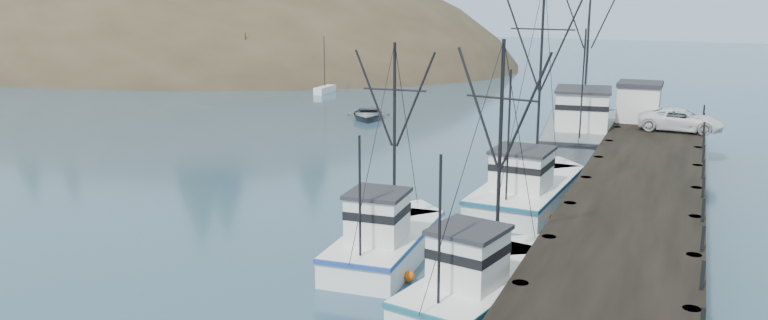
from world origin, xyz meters
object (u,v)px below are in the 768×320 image
Objects in this scene: pier at (639,188)px; trawler_near at (485,283)px; trawler_mid at (388,240)px; pickup_truck at (681,120)px; pier_shed at (639,101)px; motorboat at (367,119)px; work_vessel at (582,131)px; trawler_far at (530,188)px.

pier is 4.41× the size of trawler_near.
trawler_near reaches higher than trawler_mid.
trawler_mid is 27.05m from pickup_truck.
motorboat is (-22.93, 3.81, -3.42)m from pier_shed.
trawler_near reaches higher than pickup_truck.
trawler_mid reaches higher than pickup_truck.
pickup_truck is (1.43, 15.04, 1.06)m from pier.
pier_shed reaches higher than pickup_truck.
motorboat is (-14.94, 31.44, -0.82)m from trawler_mid.
trawler_near is (-4.39, -12.67, -0.87)m from pier.
trawler_near is 1.05× the size of trawler_mid.
pier is 13.55m from trawler_mid.
pier is 32.79m from motorboat.
work_vessel reaches higher than motorboat.
work_vessel is at bearing 80.70° from trawler_mid.
pickup_truck reaches higher than pier.
trawler_near is at bearing -95.39° from pier_shed.
pier_shed is 4.22m from pickup_truck.
trawler_mid reaches higher than pier.
motorboat is (-20.04, 34.48, -0.82)m from trawler_near.
trawler_far is 2.27× the size of pickup_truck.
trawler_mid is at bearing 158.99° from pickup_truck.
work_vessel is at bearing 88.21° from trawler_far.
pier_shed is at bearing 84.61° from trawler_near.
trawler_mid is 34.82m from motorboat.
trawler_near is 0.59× the size of work_vessel.
trawler_mid is (-9.49, -9.63, -0.87)m from pier.
pier is 13.44m from trawler_near.
trawler_mid is 26.71m from work_vessel.
pickup_truck is (5.83, 27.71, 1.93)m from trawler_near.
motorboat is (-18.77, 20.66, -0.82)m from trawler_far.
trawler_far is (3.83, 10.78, 0.00)m from trawler_mid.
pickup_truck is at bearing -45.27° from pier_shed.
trawler_far is at bearing 168.52° from pier.
motorboat is (-19.25, 5.08, -1.23)m from work_vessel.
trawler_far is 0.73× the size of work_vessel.
pier is 8.18× the size of pickup_truck.
motorboat is at bearing 165.21° from work_vessel.
trawler_far is at bearing 70.45° from trawler_mid.
trawler_mid is at bearing -85.55° from motorboat.
work_vessel is at bearing 107.20° from pier.
trawler_far is at bearing -91.79° from work_vessel.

